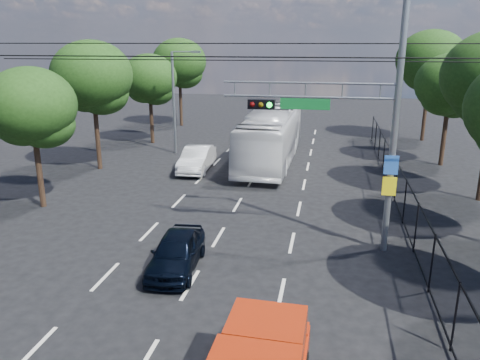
% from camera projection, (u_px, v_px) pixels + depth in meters
% --- Properties ---
extents(lane_markings, '(6.12, 38.00, 0.01)m').
position_uv_depth(lane_markings, '(245.00, 192.00, 24.76)').
color(lane_markings, beige).
rests_on(lane_markings, ground).
extents(signal_mast, '(6.43, 0.39, 9.50)m').
position_uv_depth(signal_mast, '(361.00, 113.00, 16.65)').
color(signal_mast, slate).
rests_on(signal_mast, ground).
extents(streetlight_left, '(2.09, 0.22, 7.08)m').
position_uv_depth(streetlight_left, '(176.00, 98.00, 32.32)').
color(streetlight_left, slate).
rests_on(streetlight_left, ground).
extents(utility_wires, '(22.00, 5.04, 0.74)m').
position_uv_depth(utility_wires, '(221.00, 53.00, 17.83)').
color(utility_wires, black).
rests_on(utility_wires, ground).
extents(fence_right, '(0.06, 34.03, 2.00)m').
position_uv_depth(fence_right, '(401.00, 193.00, 21.36)').
color(fence_right, black).
rests_on(fence_right, ground).
extents(tree_right_d, '(4.32, 4.32, 7.02)m').
position_uv_depth(tree_right_d, '(450.00, 89.00, 28.85)').
color(tree_right_d, black).
rests_on(tree_right_d, ground).
extents(tree_right_e, '(5.28, 5.28, 8.58)m').
position_uv_depth(tree_right_e, '(431.00, 65.00, 36.03)').
color(tree_right_e, black).
rests_on(tree_right_e, ground).
extents(tree_left_b, '(4.08, 4.08, 6.63)m').
position_uv_depth(tree_left_b, '(32.00, 112.00, 21.38)').
color(tree_left_b, black).
rests_on(tree_left_b, ground).
extents(tree_left_c, '(4.80, 4.80, 7.80)m').
position_uv_depth(tree_left_c, '(93.00, 81.00, 27.85)').
color(tree_left_c, black).
rests_on(tree_left_c, ground).
extents(tree_left_d, '(4.20, 4.20, 6.83)m').
position_uv_depth(tree_left_d, '(150.00, 82.00, 35.50)').
color(tree_left_d, black).
rests_on(tree_left_d, ground).
extents(tree_left_e, '(4.92, 4.92, 7.99)m').
position_uv_depth(tree_left_e, '(180.00, 66.00, 42.83)').
color(tree_left_e, black).
rests_on(tree_left_e, ground).
extents(navy_hatchback, '(1.85, 3.96, 1.31)m').
position_uv_depth(navy_hatchback, '(176.00, 252.00, 16.25)').
color(navy_hatchback, black).
rests_on(navy_hatchback, ground).
extents(white_bus, '(3.03, 12.25, 3.40)m').
position_uv_depth(white_bus, '(271.00, 137.00, 30.52)').
color(white_bus, silver).
rests_on(white_bus, ground).
extents(white_van, '(1.76, 4.54, 1.47)m').
position_uv_depth(white_van, '(197.00, 159.00, 28.75)').
color(white_van, silver).
rests_on(white_van, ground).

